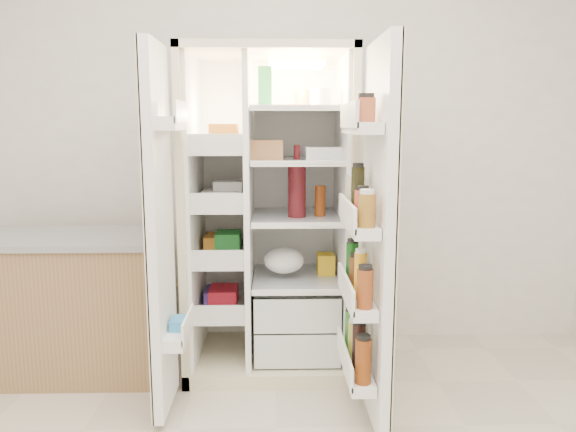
{
  "coord_description": "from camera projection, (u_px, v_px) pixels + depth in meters",
  "views": [
    {
      "loc": [
        0.0,
        -1.45,
        1.39
      ],
      "look_at": [
        0.07,
        1.25,
        0.94
      ],
      "focal_mm": 34.0,
      "sensor_mm": 36.0,
      "label": 1
    }
  ],
  "objects": [
    {
      "name": "wall_back",
      "position": [
        274.0,
        132.0,
        3.41
      ],
      "size": [
        4.0,
        0.02,
        2.7
      ],
      "primitive_type": "cube",
      "color": "white",
      "rests_on": "floor"
    },
    {
      "name": "kitchen_counter",
      "position": [
        67.0,
        304.0,
        3.07
      ],
      "size": [
        1.1,
        0.58,
        0.8
      ],
      "color": "olive",
      "rests_on": "floor"
    },
    {
      "name": "freezer_door",
      "position": [
        161.0,
        234.0,
        2.54
      ],
      "size": [
        0.15,
        0.4,
        1.72
      ],
      "color": "white",
      "rests_on": "floor"
    },
    {
      "name": "fridge_door",
      "position": [
        373.0,
        242.0,
        2.47
      ],
      "size": [
        0.17,
        0.58,
        1.72
      ],
      "color": "white",
      "rests_on": "floor"
    },
    {
      "name": "refrigerator",
      "position": [
        272.0,
        238.0,
        3.17
      ],
      "size": [
        0.93,
        0.7,
        1.8
      ],
      "color": "beige",
      "rests_on": "floor"
    }
  ]
}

